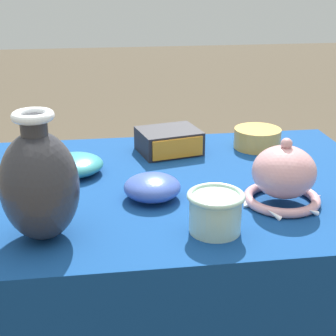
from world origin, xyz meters
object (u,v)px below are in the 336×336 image
(vase_tall_bulbous, at_px, (40,184))
(cup_wide_celadon, at_px, (215,211))
(bowl_shallow_cobalt, at_px, (152,187))
(mosaic_tile_box, at_px, (169,141))
(vase_dome_bell, at_px, (283,178))
(bowl_shallow_teal, at_px, (74,165))
(pot_squat_ochre, at_px, (257,138))

(vase_tall_bulbous, distance_m, cup_wide_celadon, 0.35)
(bowl_shallow_cobalt, bearing_deg, cup_wide_celadon, -57.93)
(mosaic_tile_box, height_order, cup_wide_celadon, cup_wide_celadon)
(vase_tall_bulbous, height_order, vase_dome_bell, vase_tall_bulbous)
(vase_dome_bell, bearing_deg, vase_tall_bulbous, -170.56)
(vase_tall_bulbous, distance_m, mosaic_tile_box, 0.57)
(vase_dome_bell, height_order, cup_wide_celadon, vase_dome_bell)
(bowl_shallow_teal, xyz_separation_m, cup_wide_celadon, (0.30, -0.36, 0.02))
(pot_squat_ochre, height_order, bowl_shallow_cobalt, pot_squat_ochre)
(vase_dome_bell, height_order, bowl_shallow_cobalt, vase_dome_bell)
(vase_dome_bell, xyz_separation_m, pot_squat_ochre, (0.06, 0.38, -0.03))
(bowl_shallow_teal, bearing_deg, bowl_shallow_cobalt, -44.49)
(bowl_shallow_cobalt, bearing_deg, vase_tall_bulbous, -146.98)
(vase_tall_bulbous, relative_size, vase_dome_bell, 1.39)
(bowl_shallow_teal, bearing_deg, cup_wide_celadon, -50.45)
(vase_tall_bulbous, relative_size, bowl_shallow_teal, 1.72)
(vase_tall_bulbous, distance_m, bowl_shallow_teal, 0.35)
(vase_tall_bulbous, bearing_deg, pot_squat_ochre, 38.73)
(bowl_shallow_cobalt, bearing_deg, pot_squat_ochre, 42.12)
(cup_wide_celadon, bearing_deg, bowl_shallow_cobalt, 122.07)
(vase_tall_bulbous, xyz_separation_m, vase_dome_bell, (0.53, 0.09, -0.05))
(vase_tall_bulbous, height_order, bowl_shallow_teal, vase_tall_bulbous)
(bowl_shallow_teal, relative_size, cup_wide_celadon, 1.28)
(mosaic_tile_box, xyz_separation_m, bowl_shallow_teal, (-0.27, -0.13, -0.01))
(bowl_shallow_teal, height_order, pot_squat_ochre, pot_squat_ochre)
(vase_dome_bell, distance_m, pot_squat_ochre, 0.39)
(mosaic_tile_box, bearing_deg, pot_squat_ochre, -11.97)
(bowl_shallow_teal, xyz_separation_m, pot_squat_ochre, (0.53, 0.13, 0.00))
(mosaic_tile_box, bearing_deg, cup_wide_celadon, -99.69)
(mosaic_tile_box, bearing_deg, vase_tall_bulbous, -137.19)
(mosaic_tile_box, bearing_deg, bowl_shallow_cobalt, -117.76)
(vase_dome_bell, xyz_separation_m, bowl_shallow_teal, (-0.48, 0.25, -0.04))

